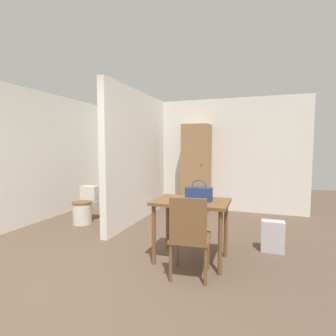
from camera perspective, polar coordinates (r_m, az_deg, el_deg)
ground_plane at (r=2.89m, az=-23.52°, el=-25.73°), size 16.00×16.00×0.00m
wall_back at (r=6.23m, az=3.19°, el=2.91°), size 5.48×0.12×2.50m
wall_left at (r=5.59m, az=-26.90°, el=2.19°), size 0.12×5.12×2.50m
partition_wall at (r=5.17m, az=-6.42°, el=2.51°), size 0.12×2.54×2.50m
dining_table at (r=3.33m, az=5.05°, el=-8.92°), size 0.92×0.63×0.78m
wooden_chair at (r=2.93m, az=4.68°, el=-14.23°), size 0.48×0.48×0.92m
toilet at (r=5.25m, az=-17.76°, el=-8.20°), size 0.37×0.52×0.68m
handbag at (r=3.28m, az=6.73°, el=-5.56°), size 0.32×0.15×0.26m
wooden_cabinet at (r=5.84m, az=6.19°, el=-0.06°), size 0.59×0.50×1.93m
space_heater at (r=3.98m, az=21.83°, el=-13.64°), size 0.30×0.17×0.43m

